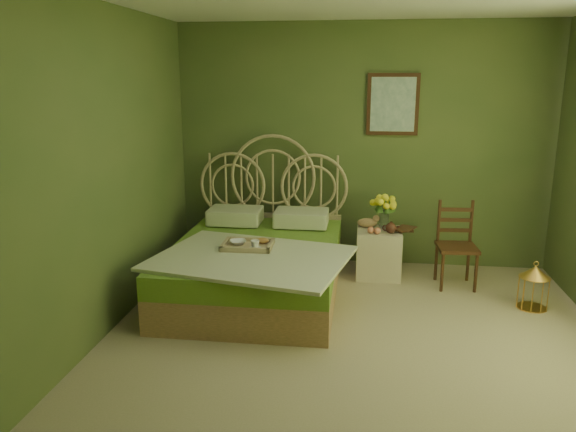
# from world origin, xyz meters

# --- Properties ---
(floor) EXTENTS (4.50, 4.50, 0.00)m
(floor) POSITION_xyz_m (0.00, 0.00, 0.00)
(floor) COLOR tan
(floor) RESTS_ON ground
(wall_back) EXTENTS (4.00, 0.00, 4.00)m
(wall_back) POSITION_xyz_m (0.00, 2.25, 1.30)
(wall_back) COLOR #5D6937
(wall_back) RESTS_ON floor
(wall_left) EXTENTS (0.00, 4.50, 4.50)m
(wall_left) POSITION_xyz_m (-2.00, 0.00, 1.30)
(wall_left) COLOR #5D6937
(wall_left) RESTS_ON floor
(wall_art) EXTENTS (0.54, 0.04, 0.64)m
(wall_art) POSITION_xyz_m (0.31, 2.22, 1.75)
(wall_art) COLOR #34210E
(wall_art) RESTS_ON wall_back
(bed) EXTENTS (1.81, 2.28, 1.41)m
(bed) POSITION_xyz_m (-0.96, 1.16, 0.31)
(bed) COLOR tan
(bed) RESTS_ON floor
(nightstand) EXTENTS (0.46, 0.47, 0.93)m
(nightstand) POSITION_xyz_m (0.22, 1.80, 0.34)
(nightstand) COLOR beige
(nightstand) RESTS_ON floor
(chair) EXTENTS (0.40, 0.40, 0.84)m
(chair) POSITION_xyz_m (0.96, 1.66, 0.47)
(chair) COLOR #34210E
(chair) RESTS_ON floor
(birdcage) EXTENTS (0.26, 0.26, 0.40)m
(birdcage) POSITION_xyz_m (1.57, 1.12, 0.19)
(birdcage) COLOR gold
(birdcage) RESTS_ON floor
(book_lower) EXTENTS (0.16, 0.22, 0.02)m
(book_lower) POSITION_xyz_m (0.39, 1.80, 0.51)
(book_lower) COLOR #381E0F
(book_lower) RESTS_ON nightstand
(book_upper) EXTENTS (0.26, 0.29, 0.02)m
(book_upper) POSITION_xyz_m (0.39, 1.80, 0.53)
(book_upper) COLOR #472819
(book_upper) RESTS_ON nightstand
(cereal_bowl) EXTENTS (0.19, 0.19, 0.04)m
(cereal_bowl) POSITION_xyz_m (-1.09, 0.95, 0.56)
(cereal_bowl) COLOR white
(cereal_bowl) RESTS_ON bed
(coffee_cup) EXTENTS (0.09, 0.09, 0.07)m
(coffee_cup) POSITION_xyz_m (-0.91, 0.84, 0.58)
(coffee_cup) COLOR white
(coffee_cup) RESTS_ON bed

